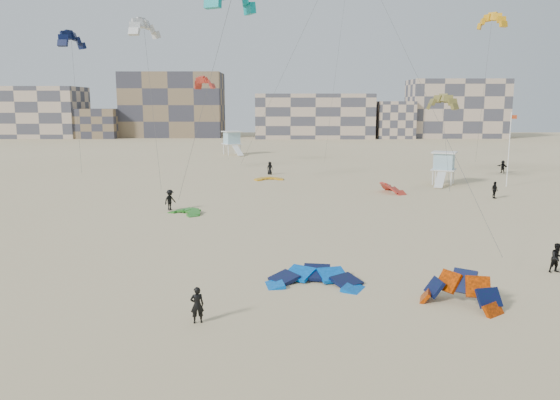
{
  "coord_description": "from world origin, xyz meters",
  "views": [
    {
      "loc": [
        1.86,
        -23.77,
        9.12
      ],
      "look_at": [
        1.6,
        6.0,
        3.91
      ],
      "focal_mm": 35.0,
      "sensor_mm": 36.0,
      "label": 1
    }
  ],
  "objects_px": {
    "kitesurfer_main": "(197,305)",
    "kite_ground_orange": "(459,306)",
    "kite_ground_blue": "(314,284)",
    "lifeguard_tower_near": "(444,168)"
  },
  "relations": [
    {
      "from": "kite_ground_blue",
      "to": "kite_ground_orange",
      "type": "height_order",
      "value": "kite_ground_orange"
    },
    {
      "from": "kitesurfer_main",
      "to": "kite_ground_orange",
      "type": "bearing_deg",
      "value": 174.07
    },
    {
      "from": "kitesurfer_main",
      "to": "lifeguard_tower_near",
      "type": "relative_size",
      "value": 0.28
    },
    {
      "from": "kitesurfer_main",
      "to": "lifeguard_tower_near",
      "type": "xyz_separation_m",
      "value": [
        22.09,
        40.99,
        1.08
      ]
    },
    {
      "from": "kite_ground_blue",
      "to": "kitesurfer_main",
      "type": "relative_size",
      "value": 3.09
    },
    {
      "from": "kite_ground_orange",
      "to": "kitesurfer_main",
      "type": "distance_m",
      "value": 11.95
    },
    {
      "from": "kite_ground_blue",
      "to": "kite_ground_orange",
      "type": "xyz_separation_m",
      "value": [
        6.51,
        -2.97,
        0.0
      ]
    },
    {
      "from": "kite_ground_blue",
      "to": "kite_ground_orange",
      "type": "relative_size",
      "value": 1.33
    },
    {
      "from": "kite_ground_blue",
      "to": "lifeguard_tower_near",
      "type": "height_order",
      "value": "lifeguard_tower_near"
    },
    {
      "from": "kite_ground_orange",
      "to": "kite_ground_blue",
      "type": "bearing_deg",
      "value": -169.82
    }
  ]
}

